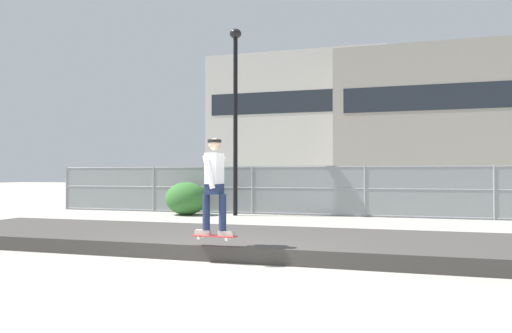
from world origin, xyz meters
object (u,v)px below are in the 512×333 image
skater (214,180)px  parked_car_near (194,190)px  skateboard (214,236)px  street_lamp (235,100)px  parked_car_mid (342,191)px  parked_car_far (489,193)px  shrub_left (186,198)px

skater → parked_car_near: bearing=115.1°
skateboard → street_lamp: street_lamp is taller
skater → street_lamp: (-2.42, 8.53, 2.89)m
skateboard → skater: 0.98m
parked_car_mid → parked_car_far: 5.54m
parked_car_far → shrub_left: (-11.01, -3.08, -0.22)m
street_lamp → skateboard: bearing=-74.2°
parked_car_near → skateboard: bearing=-64.9°
shrub_left → street_lamp: bearing=9.5°
street_lamp → parked_car_mid: street_lamp is taller
skater → parked_car_far: 13.17m
shrub_left → parked_car_far: bearing=15.6°
parked_car_near → parked_car_far: same height
parked_car_near → parked_car_far: 12.05m
street_lamp → shrub_left: (-1.84, -0.31, -3.71)m
parked_car_far → skater: bearing=-120.8°
parked_car_near → parked_car_mid: size_ratio=1.03×
parked_car_near → parked_car_far: bearing=-0.0°
parked_car_mid → shrub_left: (-5.48, -3.46, -0.22)m
skater → parked_car_near: 12.50m
parked_car_far → shrub_left: parked_car_far is taller
parked_car_mid → parked_car_far: same height
skateboard → street_lamp: 9.67m
parked_car_mid → shrub_left: size_ratio=2.74×
skater → shrub_left: size_ratio=1.06×
street_lamp → parked_car_mid: (3.63, 3.15, -3.49)m
skater → shrub_left: bearing=117.4°
skateboard → skater: (0.00, -0.00, 0.98)m
skater → parked_car_near: skater is taller
skateboard → parked_car_near: bearing=115.1°
parked_car_mid → shrub_left: parked_car_mid is taller
skateboard → street_lamp: bearing=105.8°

